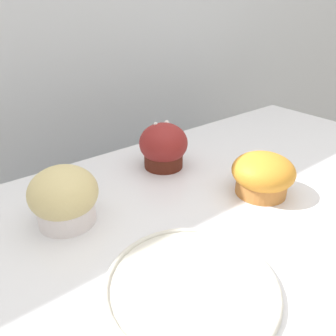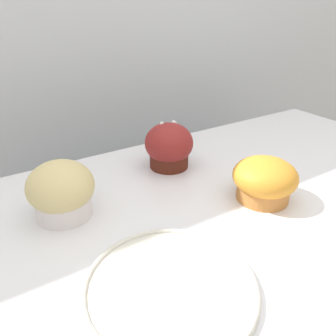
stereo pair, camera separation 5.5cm
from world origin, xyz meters
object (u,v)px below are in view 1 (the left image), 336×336
muffin_back_left (263,175)px  serving_plate (191,284)px  muffin_back_right (163,147)px  muffin_front_center (64,197)px

muffin_back_left → serving_plate: bearing=-160.7°
muffin_back_right → serving_plate: (-0.17, -0.27, -0.04)m
muffin_front_center → muffin_back_left: (0.29, -0.13, -0.01)m
muffin_front_center → serving_plate: bearing=-74.1°
muffin_back_right → muffin_back_left: bearing=-69.5°
muffin_back_left → serving_plate: size_ratio=0.52×
muffin_back_right → serving_plate: size_ratio=0.46×
muffin_front_center → serving_plate: size_ratio=0.49×
muffin_front_center → muffin_back_right: 0.23m
muffin_front_center → serving_plate: muffin_front_center is taller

